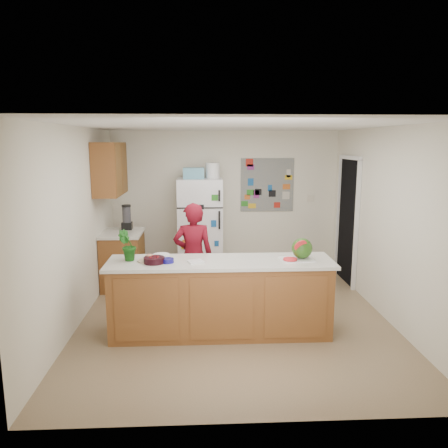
{
  "coord_description": "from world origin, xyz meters",
  "views": [
    {
      "loc": [
        -0.41,
        -5.5,
        2.3
      ],
      "look_at": [
        -0.12,
        0.2,
        1.23
      ],
      "focal_mm": 35.0,
      "sensor_mm": 36.0,
      "label": 1
    }
  ],
  "objects_px": {
    "watermelon": "(302,248)",
    "person": "(193,257)",
    "cherry_bowl": "(154,260)",
    "refrigerator": "(200,228)"
  },
  "relations": [
    {
      "from": "cherry_bowl",
      "to": "person",
      "type": "bearing_deg",
      "value": 64.7
    },
    {
      "from": "person",
      "to": "watermelon",
      "type": "height_order",
      "value": "person"
    },
    {
      "from": "refrigerator",
      "to": "person",
      "type": "bearing_deg",
      "value": -93.38
    },
    {
      "from": "watermelon",
      "to": "cherry_bowl",
      "type": "relative_size",
      "value": 1.02
    },
    {
      "from": "watermelon",
      "to": "cherry_bowl",
      "type": "xyz_separation_m",
      "value": [
        -1.75,
        -0.08,
        -0.1
      ]
    },
    {
      "from": "person",
      "to": "cherry_bowl",
      "type": "height_order",
      "value": "person"
    },
    {
      "from": "refrigerator",
      "to": "watermelon",
      "type": "bearing_deg",
      "value": -62.73
    },
    {
      "from": "watermelon",
      "to": "person",
      "type": "bearing_deg",
      "value": 147.41
    },
    {
      "from": "refrigerator",
      "to": "watermelon",
      "type": "relative_size",
      "value": 6.89
    },
    {
      "from": "refrigerator",
      "to": "watermelon",
      "type": "xyz_separation_m",
      "value": [
        1.22,
        -2.37,
        0.21
      ]
    }
  ]
}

